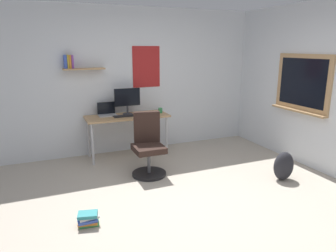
{
  "coord_description": "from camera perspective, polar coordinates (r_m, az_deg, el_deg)",
  "views": [
    {
      "loc": [
        -1.56,
        -3.08,
        1.91
      ],
      "look_at": [
        0.03,
        0.73,
        0.85
      ],
      "focal_mm": 33.14,
      "sensor_mm": 36.0,
      "label": 1
    }
  ],
  "objects": [
    {
      "name": "wall_back",
      "position": [
        5.78,
        -6.92,
        8.25
      ],
      "size": [
        5.0,
        0.3,
        2.6
      ],
      "color": "silver",
      "rests_on": "ground"
    },
    {
      "name": "ground_plane",
      "position": [
        3.95,
        3.86,
        -14.58
      ],
      "size": [
        5.2,
        5.2,
        0.0
      ],
      "primitive_type": "plane",
      "color": "#ADA393",
      "rests_on": "ground"
    },
    {
      "name": "laptop",
      "position": [
        5.52,
        -11.15,
        2.48
      ],
      "size": [
        0.31,
        0.21,
        0.23
      ],
      "color": "#ADAFB5",
      "rests_on": "desk"
    },
    {
      "name": "monitor_primary",
      "position": [
        5.52,
        -7.5,
        4.89
      ],
      "size": [
        0.46,
        0.17,
        0.46
      ],
      "color": "#38383D",
      "rests_on": "desk"
    },
    {
      "name": "backpack",
      "position": [
        4.88,
        20.49,
        -6.9
      ],
      "size": [
        0.32,
        0.22,
        0.43
      ],
      "primitive_type": "ellipsoid",
      "color": "#232328",
      "rests_on": "ground"
    },
    {
      "name": "desk",
      "position": [
        5.49,
        -7.5,
        1.11
      ],
      "size": [
        1.43,
        0.57,
        0.74
      ],
      "color": "tan",
      "rests_on": "ground"
    },
    {
      "name": "computer_mouse",
      "position": [
        5.46,
        -5.22,
        2.15
      ],
      "size": [
        0.1,
        0.06,
        0.03
      ],
      "primitive_type": "ellipsoid",
      "color": "#262628",
      "rests_on": "desk"
    },
    {
      "name": "keyboard",
      "position": [
        5.39,
        -8.06,
        1.82
      ],
      "size": [
        0.37,
        0.13,
        0.02
      ],
      "primitive_type": "cube",
      "color": "black",
      "rests_on": "desk"
    },
    {
      "name": "office_chair",
      "position": [
        4.73,
        -3.66,
        -4.13
      ],
      "size": [
        0.52,
        0.53,
        0.95
      ],
      "color": "black",
      "rests_on": "ground"
    },
    {
      "name": "book_stack_on_floor",
      "position": [
        3.66,
        -14.48,
        -16.2
      ],
      "size": [
        0.25,
        0.2,
        0.15
      ],
      "color": "#3D934C",
      "rests_on": "ground"
    },
    {
      "name": "coffee_mug",
      "position": [
        5.63,
        -1.42,
        2.88
      ],
      "size": [
        0.08,
        0.08,
        0.09
      ],
      "primitive_type": "cylinder",
      "color": "#338C4C",
      "rests_on": "desk"
    }
  ]
}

